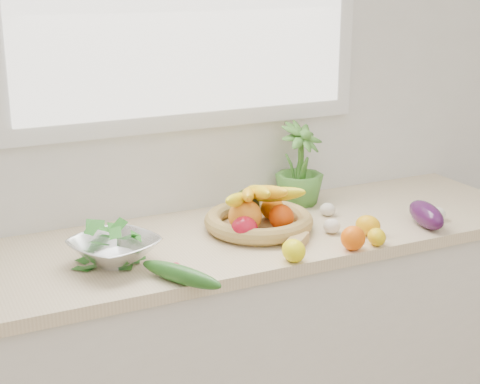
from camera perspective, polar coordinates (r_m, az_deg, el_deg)
name	(u,v)px	position (r m, az deg, el deg)	size (l,w,h in m)	color
back_wall	(186,85)	(2.54, -4.21, 8.28)	(4.50, 0.02, 2.70)	white
counter_cabinet	(224,365)	(2.59, -1.22, -13.24)	(2.20, 0.58, 0.86)	silver
countertop	(223,242)	(2.39, -1.29, -3.92)	(2.24, 0.62, 0.04)	beige
orange_loose	(353,238)	(2.29, 8.76, -3.56)	(0.08, 0.08, 0.08)	#F65F07
lemon_a	(377,237)	(2.34, 10.56, -3.45)	(0.06, 0.07, 0.06)	yellow
lemon_b	(294,251)	(2.18, 4.18, -4.56)	(0.07, 0.09, 0.07)	#FFF00D
lemon_c	(368,225)	(2.42, 9.89, -2.57)	(0.07, 0.08, 0.07)	#F5AA0D
apple	(244,230)	(2.32, 0.34, -2.96)	(0.09, 0.09, 0.09)	#B30E23
ginger	(297,242)	(2.30, 4.48, -3.86)	(0.11, 0.04, 0.03)	tan
garlic_a	(332,226)	(2.43, 7.14, -2.64)	(0.06, 0.06, 0.05)	white
garlic_b	(328,209)	(2.59, 6.81, -1.35)	(0.05, 0.05, 0.05)	beige
garlic_c	(438,214)	(2.62, 15.09, -1.64)	(0.06, 0.06, 0.05)	white
eggplant	(426,215)	(2.54, 14.24, -1.72)	(0.08, 0.21, 0.08)	#38103B
cucumber	(181,274)	(2.04, -4.61, -6.39)	(0.05, 0.28, 0.05)	#265218
radish	(176,267)	(2.12, -5.02, -5.84)	(0.03, 0.03, 0.03)	red
potted_herb	(300,166)	(2.68, 4.65, 2.03)	(0.18, 0.18, 0.32)	#468430
fruit_basket	(258,215)	(2.43, 1.39, -1.79)	(0.41, 0.41, 0.19)	tan
colander_with_spinach	(114,244)	(2.18, -9.74, -4.00)	(0.32, 0.32, 0.13)	silver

